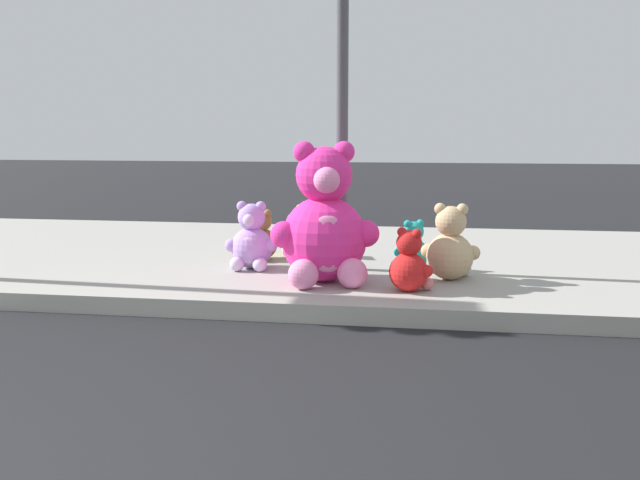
% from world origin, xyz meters
% --- Properties ---
extents(sidewalk, '(28.00, 4.40, 0.15)m').
position_xyz_m(sidewalk, '(0.00, 5.20, 0.07)').
color(sidewalk, '#9E9B93').
rests_on(sidewalk, ground_plane).
extents(sign_pole, '(0.56, 0.11, 3.20)m').
position_xyz_m(sign_pole, '(1.00, 4.40, 1.85)').
color(sign_pole, '#4C4C51').
rests_on(sign_pole, sidewalk).
extents(plush_pink_large, '(0.91, 0.85, 1.21)m').
position_xyz_m(plush_pink_large, '(0.92, 3.81, 0.63)').
color(plush_pink_large, '#F22D93').
rests_on(plush_pink_large, sidewalk).
extents(plush_teal, '(0.33, 0.34, 0.47)m').
position_xyz_m(plush_teal, '(1.66, 4.50, 0.34)').
color(plush_teal, teal).
rests_on(plush_teal, sidewalk).
extents(plush_tan, '(0.52, 0.46, 0.67)m').
position_xyz_m(plush_tan, '(2.00, 4.10, 0.42)').
color(plush_tan, tan).
rests_on(plush_tan, sidewalk).
extents(plush_lavender, '(0.50, 0.44, 0.64)m').
position_xyz_m(plush_lavender, '(0.16, 4.28, 0.41)').
color(plush_lavender, '#B28CD8').
rests_on(plush_lavender, sidewalk).
extents(plush_yellow, '(0.38, 0.40, 0.53)m').
position_xyz_m(plush_yellow, '(0.47, 5.03, 0.36)').
color(plush_yellow, yellow).
rests_on(plush_yellow, sidewalk).
extents(plush_brown, '(0.38, 0.37, 0.52)m').
position_xyz_m(plush_brown, '(0.13, 4.75, 0.36)').
color(plush_brown, olive).
rests_on(plush_brown, sidewalk).
extents(plush_red, '(0.37, 0.38, 0.52)m').
position_xyz_m(plush_red, '(1.66, 3.57, 0.36)').
color(plush_red, red).
rests_on(plush_red, sidewalk).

